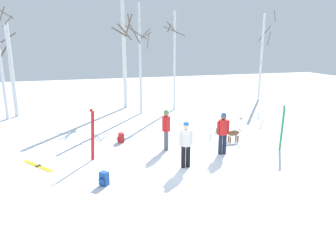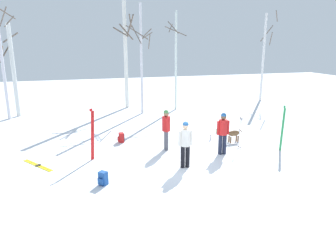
{
  "view_description": "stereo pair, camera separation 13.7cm",
  "coord_description": "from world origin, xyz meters",
  "px_view_note": "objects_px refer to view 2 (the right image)",
  "views": [
    {
      "loc": [
        -3.69,
        -9.73,
        4.45
      ],
      "look_at": [
        0.06,
        2.65,
        1.0
      ],
      "focal_mm": 34.12,
      "sensor_mm": 36.0,
      "label": 1
    },
    {
      "loc": [
        -3.56,
        -9.77,
        4.45
      ],
      "look_at": [
        0.06,
        2.65,
        1.0
      ],
      "focal_mm": 34.12,
      "sensor_mm": 36.0,
      "label": 2
    }
  ],
  "objects_px": {
    "birch_tree_2": "(126,49)",
    "dog": "(233,134)",
    "water_bottle_0": "(217,131)",
    "water_bottle_1": "(211,137)",
    "birch_tree_4": "(176,60)",
    "birch_tree_5": "(264,56)",
    "person_0": "(166,127)",
    "backpack_1": "(121,138)",
    "backpack_0": "(103,178)",
    "birch_tree_1": "(13,69)",
    "birch_tree_3": "(141,58)",
    "person_1": "(185,142)",
    "ski_poles_0": "(240,132)",
    "ski_pair_planted_0": "(282,129)",
    "person_2": "(223,131)",
    "ski_pair_planted_1": "(92,135)",
    "birch_tree_0": "(1,47)",
    "ski_pair_lying_0": "(38,165)"
  },
  "relations": [
    {
      "from": "person_2",
      "to": "birch_tree_5",
      "type": "relative_size",
      "value": 0.26
    },
    {
      "from": "person_2",
      "to": "ski_pair_lying_0",
      "type": "relative_size",
      "value": 1.12
    },
    {
      "from": "ski_poles_0",
      "to": "person_1",
      "type": "bearing_deg",
      "value": -155.7
    },
    {
      "from": "ski_poles_0",
      "to": "birch_tree_5",
      "type": "xyz_separation_m",
      "value": [
        7.23,
        9.95,
        2.64
      ]
    },
    {
      "from": "water_bottle_0",
      "to": "birch_tree_5",
      "type": "distance_m",
      "value": 10.79
    },
    {
      "from": "dog",
      "to": "ski_poles_0",
      "type": "distance_m",
      "value": 0.99
    },
    {
      "from": "ski_poles_0",
      "to": "backpack_1",
      "type": "height_order",
      "value": "ski_poles_0"
    },
    {
      "from": "person_1",
      "to": "ski_pair_planted_1",
      "type": "relative_size",
      "value": 0.85
    },
    {
      "from": "person_1",
      "to": "birch_tree_3",
      "type": "bearing_deg",
      "value": 87.68
    },
    {
      "from": "birch_tree_4",
      "to": "birch_tree_5",
      "type": "distance_m",
      "value": 7.55
    },
    {
      "from": "ski_pair_planted_0",
      "to": "ski_pair_lying_0",
      "type": "xyz_separation_m",
      "value": [
        -9.64,
        1.05,
        -0.95
      ]
    },
    {
      "from": "ski_pair_planted_1",
      "to": "backpack_1",
      "type": "distance_m",
      "value": 2.42
    },
    {
      "from": "ski_pair_planted_1",
      "to": "birch_tree_0",
      "type": "bearing_deg",
      "value": 118.09
    },
    {
      "from": "person_1",
      "to": "water_bottle_0",
      "type": "bearing_deg",
      "value": 51.67
    },
    {
      "from": "dog",
      "to": "birch_tree_1",
      "type": "bearing_deg",
      "value": 140.46
    },
    {
      "from": "backpack_0",
      "to": "birch_tree_1",
      "type": "bearing_deg",
      "value": 109.99
    },
    {
      "from": "water_bottle_1",
      "to": "birch_tree_0",
      "type": "distance_m",
      "value": 12.67
    },
    {
      "from": "birch_tree_2",
      "to": "dog",
      "type": "bearing_deg",
      "value": -70.03
    },
    {
      "from": "birch_tree_4",
      "to": "birch_tree_5",
      "type": "bearing_deg",
      "value": 10.93
    },
    {
      "from": "person_1",
      "to": "birch_tree_3",
      "type": "height_order",
      "value": "birch_tree_3"
    },
    {
      "from": "birch_tree_2",
      "to": "birch_tree_3",
      "type": "height_order",
      "value": "birch_tree_2"
    },
    {
      "from": "water_bottle_1",
      "to": "birch_tree_3",
      "type": "distance_m",
      "value": 7.56
    },
    {
      "from": "person_0",
      "to": "birch_tree_0",
      "type": "bearing_deg",
      "value": 133.29
    },
    {
      "from": "water_bottle_1",
      "to": "ski_pair_planted_0",
      "type": "bearing_deg",
      "value": -44.02
    },
    {
      "from": "birch_tree_0",
      "to": "ski_poles_0",
      "type": "bearing_deg",
      "value": -39.53
    },
    {
      "from": "ski_pair_lying_0",
      "to": "ski_poles_0",
      "type": "distance_m",
      "value": 8.14
    },
    {
      "from": "water_bottle_0",
      "to": "water_bottle_1",
      "type": "height_order",
      "value": "water_bottle_1"
    },
    {
      "from": "ski_pair_planted_1",
      "to": "birch_tree_1",
      "type": "xyz_separation_m",
      "value": [
        -3.97,
        8.88,
        1.84
      ]
    },
    {
      "from": "person_0",
      "to": "birch_tree_2",
      "type": "distance_m",
      "value": 9.78
    },
    {
      "from": "person_2",
      "to": "birch_tree_1",
      "type": "xyz_separation_m",
      "value": [
        -9.02,
        9.73,
        1.86
      ]
    },
    {
      "from": "dog",
      "to": "birch_tree_3",
      "type": "xyz_separation_m",
      "value": [
        -2.7,
        7.07,
        3.08
      ]
    },
    {
      "from": "water_bottle_0",
      "to": "birch_tree_2",
      "type": "relative_size",
      "value": 0.03
    },
    {
      "from": "water_bottle_0",
      "to": "birch_tree_1",
      "type": "relative_size",
      "value": 0.04
    },
    {
      "from": "ski_pair_lying_0",
      "to": "backpack_1",
      "type": "distance_m",
      "value": 3.9
    },
    {
      "from": "ski_poles_0",
      "to": "dog",
      "type": "bearing_deg",
      "value": 80.41
    },
    {
      "from": "water_bottle_0",
      "to": "birch_tree_3",
      "type": "xyz_separation_m",
      "value": [
        -2.66,
        5.47,
        3.37
      ]
    },
    {
      "from": "person_0",
      "to": "backpack_1",
      "type": "bearing_deg",
      "value": 137.65
    },
    {
      "from": "ski_pair_planted_1",
      "to": "birch_tree_0",
      "type": "distance_m",
      "value": 9.73
    },
    {
      "from": "water_bottle_1",
      "to": "birch_tree_3",
      "type": "xyz_separation_m",
      "value": [
        -1.85,
        6.53,
        3.34
      ]
    },
    {
      "from": "person_2",
      "to": "ski_pair_planted_1",
      "type": "distance_m",
      "value": 5.12
    },
    {
      "from": "dog",
      "to": "birch_tree_0",
      "type": "bearing_deg",
      "value": 144.02
    },
    {
      "from": "person_2",
      "to": "ski_pair_lying_0",
      "type": "xyz_separation_m",
      "value": [
        -7.09,
        0.75,
        -0.97
      ]
    },
    {
      "from": "water_bottle_0",
      "to": "water_bottle_1",
      "type": "distance_m",
      "value": 1.33
    },
    {
      "from": "person_1",
      "to": "dog",
      "type": "relative_size",
      "value": 1.91
    },
    {
      "from": "water_bottle_1",
      "to": "birch_tree_5",
      "type": "relative_size",
      "value": 0.04
    },
    {
      "from": "backpack_0",
      "to": "backpack_1",
      "type": "distance_m",
      "value": 4.44
    },
    {
      "from": "birch_tree_2",
      "to": "birch_tree_3",
      "type": "xyz_separation_m",
      "value": [
        0.63,
        -2.09,
        -0.5
      ]
    },
    {
      "from": "water_bottle_0",
      "to": "person_2",
      "type": "bearing_deg",
      "value": -111.0
    },
    {
      "from": "ski_pair_planted_0",
      "to": "birch_tree_4",
      "type": "relative_size",
      "value": 0.31
    },
    {
      "from": "ski_pair_planted_1",
      "to": "person_0",
      "type": "bearing_deg",
      "value": 6.04
    }
  ]
}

